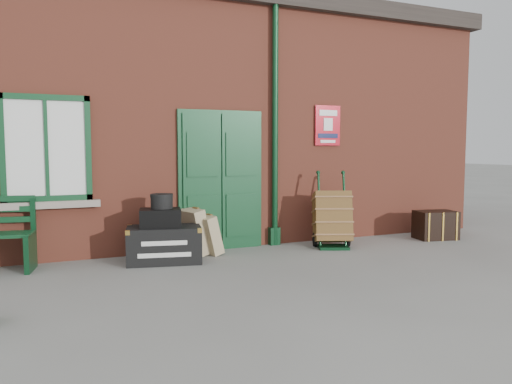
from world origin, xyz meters
TOP-DOWN VIEW (x-y plane):
  - ground at (0.00, 0.00)m, footprint 80.00×80.00m
  - station_building at (-0.00, 3.49)m, footprint 10.30×4.30m
  - houdini_trunk at (-1.38, 0.87)m, footprint 1.15×0.79m
  - strongbox at (-1.43, 0.87)m, footprint 0.65×0.53m
  - hatbox at (-1.40, 0.90)m, footprint 0.37×0.37m
  - suitcase_back at (-0.81, 1.23)m, footprint 0.45×0.57m
  - suitcase_front at (-0.63, 1.13)m, footprint 0.43×0.52m
  - porter_trolley at (1.46, 0.90)m, footprint 0.80×0.83m
  - dark_trunk at (3.59, 0.79)m, footprint 0.78×0.59m

SIDE VIEW (x-z plane):
  - ground at x=0.00m, z-range 0.00..0.00m
  - dark_trunk at x=3.59m, z-range 0.00..0.51m
  - houdini_trunk at x=-1.38m, z-range 0.00..0.52m
  - suitcase_front at x=-0.63m, z-range 0.00..0.62m
  - suitcase_back at x=-0.81m, z-range 0.00..0.72m
  - porter_trolley at x=1.46m, z-range -0.14..1.10m
  - strongbox at x=-1.43m, z-range 0.52..0.79m
  - hatbox at x=-1.40m, z-range 0.79..1.00m
  - station_building at x=0.00m, z-range -0.02..4.34m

